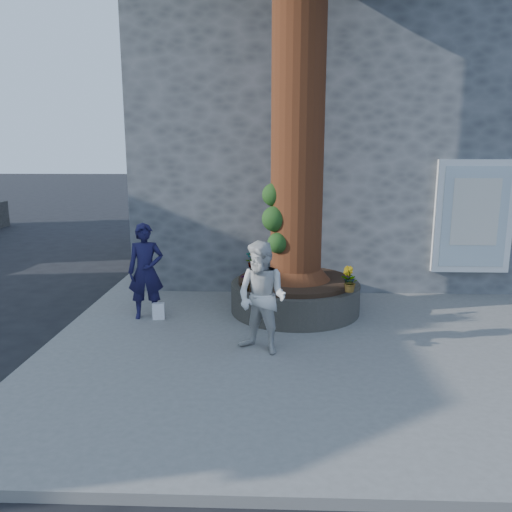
{
  "coord_description": "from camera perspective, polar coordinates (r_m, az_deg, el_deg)",
  "views": [
    {
      "loc": [
        0.4,
        -6.66,
        2.95
      ],
      "look_at": [
        0.12,
        1.41,
        1.25
      ],
      "focal_mm": 35.0,
      "sensor_mm": 36.0,
      "label": 1
    }
  ],
  "objects": [
    {
      "name": "ground",
      "position": [
        7.3,
        -1.32,
        -11.96
      ],
      "size": [
        120.0,
        120.0,
        0.0
      ],
      "primitive_type": "plane",
      "color": "black",
      "rests_on": "ground"
    },
    {
      "name": "pavement",
      "position": [
        8.26,
        9.65,
        -8.76
      ],
      "size": [
        9.0,
        8.0,
        0.12
      ],
      "primitive_type": "cube",
      "color": "slate",
      "rests_on": "ground"
    },
    {
      "name": "yellow_line",
      "position": [
        8.91,
        -21.14,
        -8.28
      ],
      "size": [
        0.1,
        30.0,
        0.01
      ],
      "primitive_type": "cube",
      "color": "yellow",
      "rests_on": "ground"
    },
    {
      "name": "stone_shop",
      "position": [
        14.02,
        10.9,
        12.52
      ],
      "size": [
        10.3,
        8.3,
        6.3
      ],
      "color": "#484B4D",
      "rests_on": "ground"
    },
    {
      "name": "planter",
      "position": [
        9.04,
        4.49,
        -4.47
      ],
      "size": [
        2.3,
        2.3,
        0.6
      ],
      "color": "black",
      "rests_on": "pavement"
    },
    {
      "name": "man",
      "position": [
        8.72,
        -12.48,
        -1.71
      ],
      "size": [
        0.66,
        0.49,
        1.65
      ],
      "primitive_type": "imported",
      "rotation": [
        0.0,
        0.0,
        0.17
      ],
      "color": "#171439",
      "rests_on": "pavement"
    },
    {
      "name": "woman",
      "position": [
        7.05,
        0.68,
        -4.8
      ],
      "size": [
        0.98,
        0.92,
        1.61
      ],
      "primitive_type": "imported",
      "rotation": [
        0.0,
        0.0,
        -0.53
      ],
      "color": "silver",
      "rests_on": "pavement"
    },
    {
      "name": "shopping_bag",
      "position": [
        8.78,
        -11.07,
        -6.19
      ],
      "size": [
        0.21,
        0.14,
        0.28
      ],
      "primitive_type": "cube",
      "rotation": [
        0.0,
        0.0,
        0.11
      ],
      "color": "white",
      "rests_on": "pavement"
    },
    {
      "name": "plant_a",
      "position": [
        9.75,
        -0.67,
        -0.38
      ],
      "size": [
        0.2,
        0.18,
        0.32
      ],
      "primitive_type": "imported",
      "rotation": [
        0.0,
        0.0,
        0.47
      ],
      "color": "gray",
      "rests_on": "planter"
    },
    {
      "name": "plant_b",
      "position": [
        8.42,
        10.5,
        -2.39
      ],
      "size": [
        0.27,
        0.28,
        0.36
      ],
      "primitive_type": "imported",
      "rotation": [
        0.0,
        0.0,
        2.21
      ],
      "color": "gray",
      "rests_on": "planter"
    },
    {
      "name": "plant_c",
      "position": [
        8.1,
        -1.24,
        -3.03
      ],
      "size": [
        0.21,
        0.21,
        0.29
      ],
      "primitive_type": "imported",
      "rotation": [
        0.0,
        0.0,
        3.52
      ],
      "color": "gray",
      "rests_on": "planter"
    },
    {
      "name": "plant_d",
      "position": [
        8.18,
        10.76,
        -2.97
      ],
      "size": [
        0.38,
        0.39,
        0.33
      ],
      "primitive_type": "imported",
      "rotation": [
        0.0,
        0.0,
        5.35
      ],
      "color": "gray",
      "rests_on": "planter"
    }
  ]
}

